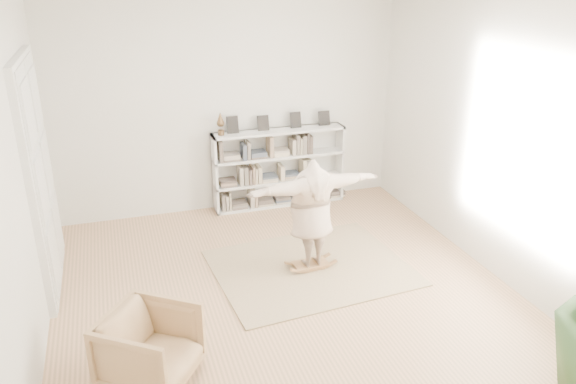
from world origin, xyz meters
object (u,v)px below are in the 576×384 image
object	(u,v)px
bookshelf	(279,168)
rocker_board	(311,264)
armchair	(150,348)
person	(312,210)

from	to	relation	value
bookshelf	rocker_board	distance (m)	2.32
armchair	rocker_board	distance (m)	2.73
armchair	person	size ratio (longest dim) A/B	0.46
armchair	person	distance (m)	2.75
rocker_board	armchair	bearing A→B (deg)	-149.28
bookshelf	person	bearing A→B (deg)	-96.09
armchair	rocker_board	xyz separation A→B (m)	(2.21, 1.57, -0.31)
rocker_board	person	size ratio (longest dim) A/B	0.27
rocker_board	person	world-z (taller)	person
armchair	rocker_board	bearing A→B (deg)	-18.49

